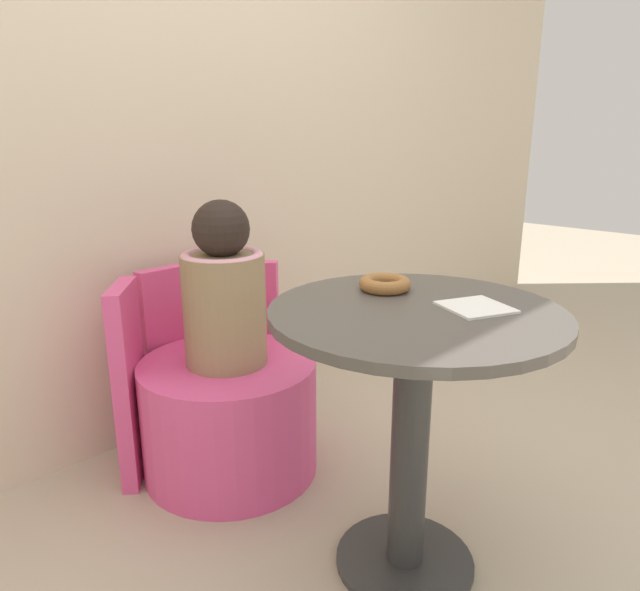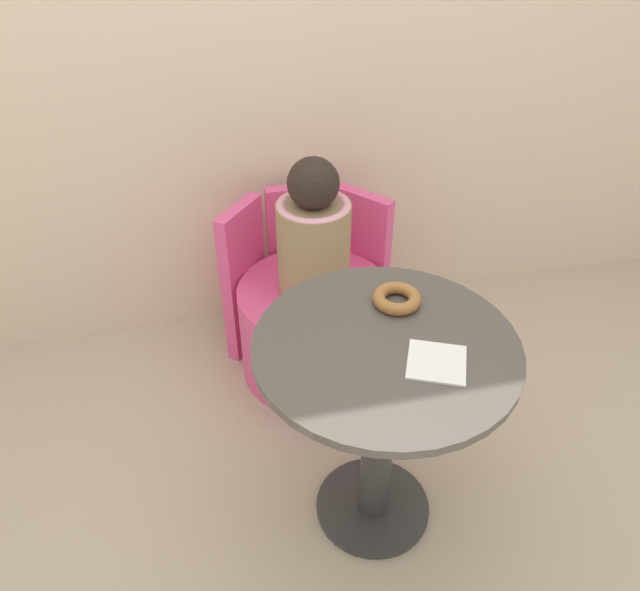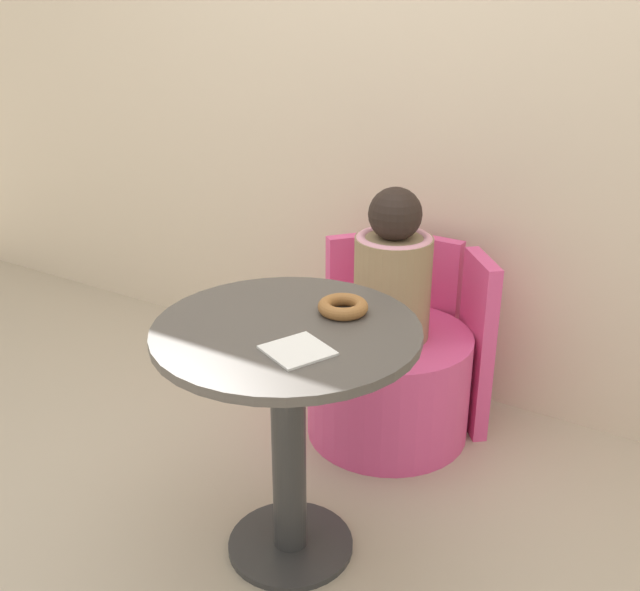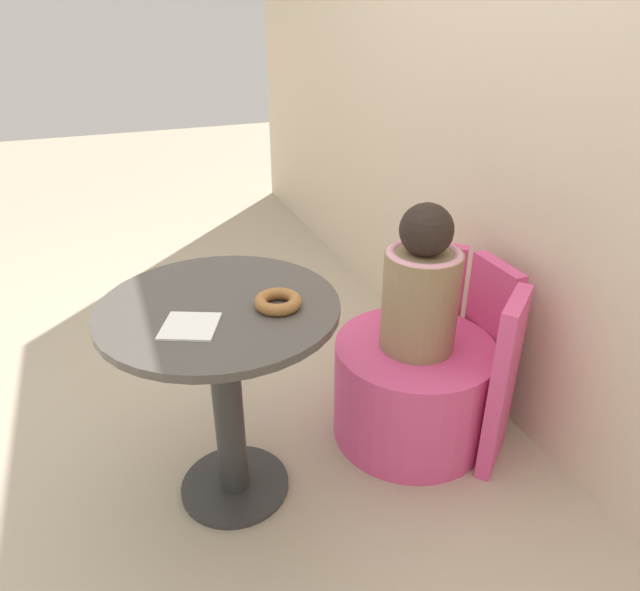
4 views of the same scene
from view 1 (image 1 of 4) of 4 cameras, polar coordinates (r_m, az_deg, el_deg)
ground_plane at (r=1.60m, az=6.82°, el=-26.96°), size 12.00×12.00×0.00m
back_wall at (r=2.05m, az=-19.27°, el=18.31°), size 6.00×0.06×2.40m
round_table at (r=1.39m, az=9.26°, el=-8.80°), size 0.68×0.68×0.70m
tub_chair at (r=1.93m, az=-9.00°, el=-11.81°), size 0.57×0.57×0.38m
booth_backrest at (r=2.06m, az=-13.15°, el=-6.29°), size 0.67×0.24×0.64m
child_figure at (r=1.78m, az=-9.58°, el=0.32°), size 0.26×0.26×0.51m
donut at (r=1.46m, az=6.51°, el=1.18°), size 0.13×0.13×0.03m
paper_napkin at (r=1.35m, az=15.31°, el=-1.13°), size 0.19×0.19×0.01m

